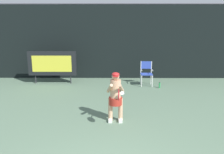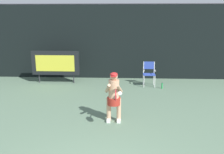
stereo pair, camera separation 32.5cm
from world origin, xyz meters
TOP-DOWN VIEW (x-y plane):
  - backdrop_screen at (0.00, 8.50)m, footprint 18.00×0.12m
  - scoreboard at (-2.61, 7.42)m, footprint 2.20×0.21m
  - umpire_chair at (1.70, 7.12)m, footprint 0.52×0.44m
  - water_bottle at (2.23, 6.68)m, footprint 0.07×0.07m
  - tennis_player at (0.27, 3.23)m, footprint 0.53×0.60m
  - tennis_racket at (0.35, 2.61)m, footprint 0.03×0.60m

SIDE VIEW (x-z plane):
  - water_bottle at x=2.23m, z-range -0.01..0.26m
  - umpire_chair at x=1.70m, z-range 0.08..1.16m
  - tennis_player at x=0.27m, z-range 0.07..1.55m
  - scoreboard at x=-2.61m, z-range 0.20..1.70m
  - tennis_racket at x=0.35m, z-range 0.87..1.19m
  - backdrop_screen at x=0.00m, z-range -0.02..3.64m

